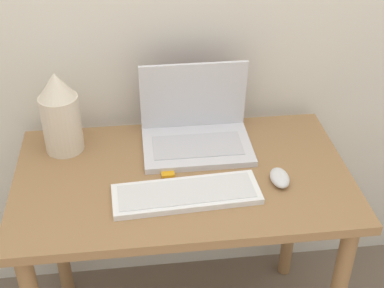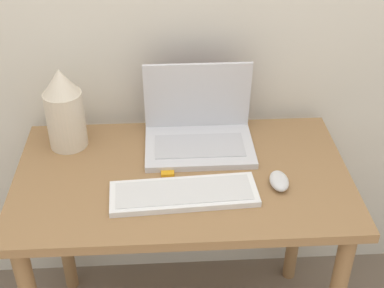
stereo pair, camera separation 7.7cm
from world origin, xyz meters
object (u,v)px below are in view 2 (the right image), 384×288
(laptop, at_px, (199,129))
(keyboard, at_px, (184,194))
(mouse, at_px, (279,181))
(vase, at_px, (64,109))
(mp3_player, at_px, (167,169))

(laptop, height_order, keyboard, laptop)
(keyboard, bearing_deg, laptop, 77.50)
(laptop, height_order, mouse, laptop)
(laptop, distance_m, mouse, 0.33)
(vase, bearing_deg, keyboard, -38.49)
(laptop, relative_size, mouse, 3.74)
(laptop, bearing_deg, mp3_player, -125.65)
(keyboard, xyz_separation_m, vase, (-0.36, 0.29, 0.12))
(keyboard, relative_size, vase, 1.58)
(vase, xyz_separation_m, mp3_player, (0.32, -0.16, -0.13))
(laptop, xyz_separation_m, keyboard, (-0.06, -0.27, -0.05))
(keyboard, relative_size, mouse, 4.62)
(mp3_player, bearing_deg, laptop, 54.35)
(laptop, distance_m, vase, 0.43)
(laptop, distance_m, keyboard, 0.28)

